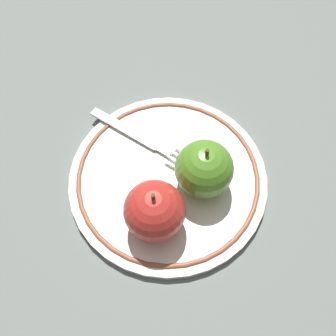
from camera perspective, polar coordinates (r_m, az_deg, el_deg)
ground_plane at (r=0.46m, az=-1.66°, el=-3.96°), size 2.00×2.00×0.00m
plate at (r=0.46m, az=0.00°, el=-1.53°), size 0.24×0.24×0.01m
apple_red_whole at (r=0.40m, az=-2.08°, el=-6.51°), size 0.07×0.07×0.08m
apple_second_whole at (r=0.42m, az=5.38°, el=0.38°), size 0.07×0.07×0.08m
fork at (r=0.48m, az=-3.12°, el=4.03°), size 0.15×0.14×0.00m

